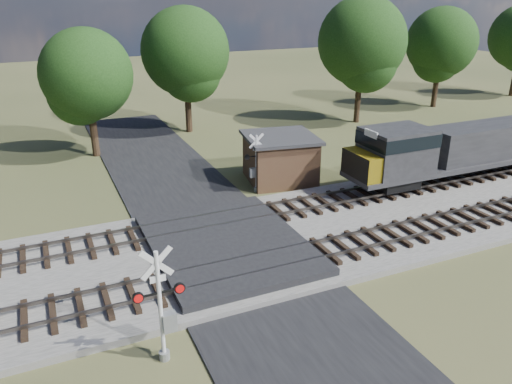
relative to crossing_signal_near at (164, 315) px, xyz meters
name	(u,v)px	position (x,y,z in m)	size (l,w,h in m)	color
ground	(231,256)	(4.58, 5.76, -1.79)	(160.00, 160.00, 0.00)	#3D4726
ballast_bed	(394,214)	(14.58, 6.26, -1.64)	(140.00, 10.00, 0.30)	gray
road	(231,255)	(4.58, 5.76, -1.75)	(7.00, 60.00, 0.08)	black
crossing_panel	(227,246)	(4.58, 6.26, -1.48)	(7.00, 9.00, 0.62)	#262628
track_near	(309,254)	(7.70, 3.76, -1.38)	(140.00, 2.60, 0.33)	black
track_far	(264,213)	(7.70, 8.76, -1.38)	(140.00, 2.60, 0.33)	black
crossing_signal_near	(164,315)	(0.00, 0.00, 0.00)	(1.74, 0.38, 4.31)	silver
crossing_signal_far	(255,168)	(8.97, 12.77, -0.22)	(1.52, 0.35, 3.78)	silver
equipment_shed	(280,158)	(11.29, 13.97, -0.24)	(5.16, 5.16, 3.06)	#4C3020
treeline	(217,53)	(11.59, 26.54, 5.09)	(84.60, 10.95, 11.47)	black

